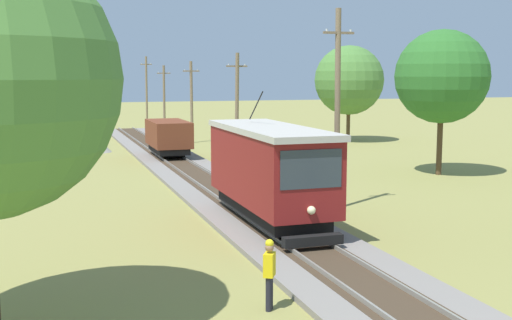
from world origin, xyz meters
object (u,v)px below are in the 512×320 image
utility_pole_horizon (147,89)px  tree_right_near (442,77)px  red_tram (270,170)px  track_worker (269,271)px  tree_left_far (349,80)px  utility_pole_near_tram (337,108)px  gravel_pile (97,145)px  freight_car (168,137)px  utility_pole_far (192,101)px  utility_pole_mid (237,107)px  utility_pole_distant (164,97)px

utility_pole_horizon → tree_right_near: size_ratio=0.96×
red_tram → track_worker: red_tram is taller
utility_pole_horizon → tree_left_far: tree_left_far is taller
utility_pole_near_tram → tree_left_far: bearing=62.8°
gravel_pile → tree_left_far: tree_left_far is taller
utility_pole_near_tram → tree_left_far: size_ratio=1.03×
gravel_pile → track_worker: (1.43, -34.81, 0.44)m
freight_car → utility_pole_far: bearing=69.1°
utility_pole_mid → utility_pole_distant: 26.62m
utility_pole_near_tram → track_worker: (-6.78, -10.64, -3.36)m
red_tram → tree_left_far: bearing=58.6°
utility_pole_horizon → utility_pole_mid: bearing=-90.0°
freight_car → track_worker: bearing=-95.7°
utility_pole_distant → tree_left_far: (13.10, -16.21, 1.82)m
utility_pole_mid → track_worker: 26.73m
utility_pole_far → tree_left_far: tree_left_far is taller
utility_pole_distant → utility_pole_horizon: bearing=90.0°
tree_left_far → utility_pole_near_tram: bearing=-117.2°
utility_pole_horizon → tree_left_far: size_ratio=0.96×
utility_pole_horizon → tree_right_near: (9.69, -46.86, 1.56)m
utility_pole_near_tram → gravel_pile: size_ratio=3.94×
red_tram → freight_car: bearing=90.0°
utility_pole_near_tram → tree_right_near: size_ratio=1.02×
red_tram → utility_pole_mid: bearing=77.5°
utility_pole_far → track_worker: 39.91m
utility_pole_far → tree_right_near: tree_right_near is taller
red_tram → freight_car: (-0.00, 20.81, -0.64)m
utility_pole_horizon → gravel_pile: 30.80m
utility_pole_near_tram → tree_right_near: bearing=35.0°
tree_right_near → tree_left_far: (3.41, 18.71, -0.36)m
utility_pole_horizon → red_tram: bearing=-94.0°
utility_pole_mid → gravel_pile: (-8.21, 9.09, -3.12)m
utility_pole_far → track_worker: (-6.78, -39.25, -2.54)m
red_tram → gravel_pile: size_ratio=3.96×
freight_car → tree_left_far: bearing=22.5°
utility_pole_distant → utility_pole_horizon: utility_pole_horizon is taller
utility_pole_far → tree_left_far: size_ratio=0.83×
freight_car → utility_pole_horizon: utility_pole_horizon is taller
utility_pole_mid → red_tram: bearing=-102.5°
gravel_pile → tree_right_near: 25.47m
utility_pole_distant → track_worker: 52.83m
track_worker → utility_pole_far: bearing=111.7°
red_tram → utility_pole_near_tram: 5.02m
utility_pole_horizon → freight_car: bearing=-96.3°
red_tram → freight_car: 20.82m
freight_car → gravel_pile: freight_car is taller
utility_pole_far → utility_pole_mid: bearing=-90.0°
freight_car → utility_pole_far: 11.05m
freight_car → utility_pole_horizon: bearing=83.7°
freight_car → gravel_pile: size_ratio=2.41×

